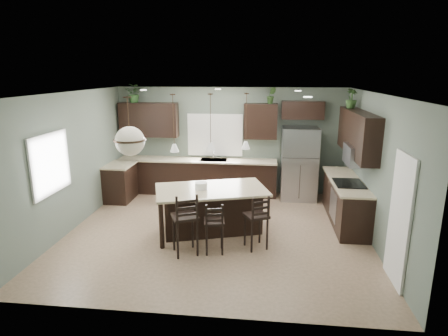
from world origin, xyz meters
TOP-DOWN VIEW (x-y plane):
  - ground at (0.00, 0.00)m, footprint 6.00×6.00m
  - pantry_door at (2.98, -1.55)m, footprint 0.04×0.82m
  - window_back at (-0.40, 2.73)m, footprint 1.35×0.02m
  - window_left at (-2.98, -0.80)m, footprint 0.02×1.10m
  - left_return_cabs at (-2.70, 1.70)m, footprint 0.60×0.90m
  - left_return_countertop at (-2.68, 1.70)m, footprint 0.66×0.96m
  - back_lower_cabs at (-0.85, 2.45)m, footprint 4.20×0.60m
  - back_countertop at (-0.85, 2.43)m, footprint 4.20×0.66m
  - sink_inset at (-0.40, 2.43)m, footprint 0.70×0.45m
  - faucet at (-0.40, 2.40)m, footprint 0.02×0.02m
  - back_upper_left at (-2.15, 2.58)m, footprint 1.55×0.34m
  - back_upper_right at (0.80, 2.58)m, footprint 0.85×0.34m
  - fridge_header at (1.85, 2.58)m, footprint 1.05×0.34m
  - right_lower_cabs at (2.70, 0.87)m, footprint 0.60×2.35m
  - right_countertop at (2.68, 0.87)m, footprint 0.66×2.35m
  - cooktop at (2.68, 0.60)m, footprint 0.58×0.75m
  - wall_oven_front at (2.40, 0.60)m, footprint 0.01×0.72m
  - right_upper_cabs at (2.83, 0.87)m, footprint 0.34×2.35m
  - microwave at (2.78, 0.60)m, footprint 0.40×0.75m
  - refrigerator at (1.81, 2.30)m, footprint 0.90×0.74m
  - kitchen_island at (-0.11, -0.02)m, footprint 2.44×1.83m
  - serving_dish at (-0.30, -0.08)m, footprint 0.24×0.24m
  - bar_stool_left at (-0.44, -1.00)m, footprint 0.57×0.57m
  - bar_stool_center at (0.07, -0.89)m, footprint 0.41×0.41m
  - bar_stool_right at (0.81, -0.64)m, footprint 0.52×0.52m
  - pendant_left at (-0.78, -0.23)m, footprint 0.17×0.17m
  - pendant_center at (-0.11, -0.02)m, footprint 0.17×0.17m
  - pendant_right at (0.56, 0.19)m, footprint 0.17×0.17m
  - chandelier at (-1.33, -1.06)m, footprint 0.54×0.54m
  - plant_back_left at (-2.49, 2.55)m, footprint 0.48×0.43m
  - plant_back_right at (1.06, 2.55)m, footprint 0.24×0.19m
  - plant_right_wall at (2.80, 1.58)m, footprint 0.32×0.32m
  - room_shell at (0.00, 0.00)m, footprint 6.00×6.00m

SIDE VIEW (x-z plane):
  - ground at x=0.00m, z-range 0.00..0.00m
  - left_return_cabs at x=-2.70m, z-range 0.00..0.90m
  - back_lower_cabs at x=-0.85m, z-range 0.00..0.90m
  - right_lower_cabs at x=2.70m, z-range 0.00..0.90m
  - wall_oven_front at x=2.40m, z-range 0.15..0.75m
  - kitchen_island at x=-0.11m, z-range 0.00..0.92m
  - bar_stool_center at x=0.07m, z-range 0.00..0.97m
  - bar_stool_right at x=0.81m, z-range 0.00..1.05m
  - bar_stool_left at x=-0.44m, z-range 0.00..1.16m
  - left_return_countertop at x=-2.68m, z-range 0.90..0.94m
  - back_countertop at x=-0.85m, z-range 0.90..0.94m
  - right_countertop at x=2.68m, z-range 0.90..0.94m
  - refrigerator at x=1.81m, z-range 0.00..1.85m
  - sink_inset at x=-0.40m, z-range 0.93..0.94m
  - cooktop at x=2.68m, z-range 0.93..0.95m
  - serving_dish at x=-0.30m, z-range 0.92..1.06m
  - pantry_door at x=2.98m, z-range 0.00..2.04m
  - faucet at x=-0.40m, z-range 0.94..1.22m
  - window_back at x=-0.40m, z-range 1.05..2.05m
  - window_left at x=-2.98m, z-range 1.05..2.05m
  - microwave at x=2.78m, z-range 1.35..1.75m
  - room_shell at x=0.00m, z-range -1.30..4.70m
  - back_upper_left at x=-2.15m, z-range 1.50..2.40m
  - back_upper_right at x=0.80m, z-range 1.50..2.40m
  - right_upper_cabs at x=2.83m, z-range 1.50..2.40m
  - fridge_header at x=1.85m, z-range 2.02..2.48m
  - pendant_left at x=-0.78m, z-range 1.70..2.80m
  - pendant_center at x=-0.11m, z-range 1.70..2.80m
  - pendant_right at x=0.56m, z-range 1.70..2.80m
  - chandelier at x=-1.33m, z-range 1.80..2.80m
  - plant_back_right at x=1.06m, z-range 2.40..2.81m
  - plant_right_wall at x=2.80m, z-range 2.40..2.83m
  - plant_back_left at x=-2.49m, z-range 2.40..2.88m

